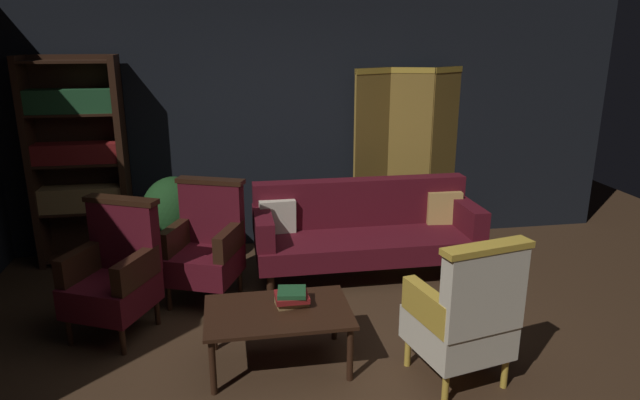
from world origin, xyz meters
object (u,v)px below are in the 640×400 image
object	(u,v)px
velvet_couch	(365,228)
armchair_wing_left	(115,273)
armchair_gilt_accent	(465,316)
folding_screen	(408,153)
coffee_table	(278,316)
book_red_leather	(292,297)
potted_plant	(175,216)
book_tan_leather	(292,302)
bookshelf	(78,158)
armchair_wing_right	(206,245)
book_green_cloth	(292,292)

from	to	relation	value
velvet_couch	armchair_wing_left	distance (m)	2.30
armchair_gilt_accent	armchair_wing_left	distance (m)	2.60
folding_screen	coffee_table	xyz separation A→B (m)	(-1.66, -2.29, -0.61)
armchair_gilt_accent	book_red_leather	bearing A→B (deg)	156.10
armchair_wing_left	potted_plant	world-z (taller)	armchair_wing_left
coffee_table	book_tan_leather	bearing A→B (deg)	31.38
coffee_table	potted_plant	world-z (taller)	potted_plant
velvet_couch	coffee_table	size ratio (longest dim) A/B	2.12
coffee_table	book_red_leather	bearing A→B (deg)	31.38
bookshelf	potted_plant	distance (m)	1.10
armchair_wing_right	book_tan_leather	xyz separation A→B (m)	(0.61, -1.09, -0.05)
folding_screen	velvet_couch	bearing A→B (deg)	-129.59
folding_screen	velvet_couch	size ratio (longest dim) A/B	0.90
bookshelf	book_tan_leather	size ratio (longest dim) A/B	9.35
folding_screen	armchair_gilt_accent	world-z (taller)	folding_screen
folding_screen	book_tan_leather	world-z (taller)	folding_screen
armchair_wing_left	velvet_couch	bearing A→B (deg)	19.80
velvet_couch	book_red_leather	size ratio (longest dim) A/B	9.19
armchair_wing_right	bookshelf	bearing A→B (deg)	139.08
armchair_wing_left	book_tan_leather	bearing A→B (deg)	-25.72
armchair_wing_left	book_green_cloth	distance (m)	1.43
velvet_couch	armchair_wing_right	bearing A→B (deg)	-168.28
armchair_wing_right	book_green_cloth	world-z (taller)	armchair_wing_right
armchair_wing_right	book_red_leather	bearing A→B (deg)	-60.69
bookshelf	potted_plant	world-z (taller)	bookshelf
coffee_table	book_red_leather	size ratio (longest dim) A/B	4.33
folding_screen	armchair_gilt_accent	distance (m)	2.79
armchair_wing_right	book_red_leather	xyz separation A→B (m)	(0.61, -1.09, -0.01)
coffee_table	armchair_wing_left	distance (m)	1.37
coffee_table	book_tan_leather	size ratio (longest dim) A/B	4.56
velvet_couch	book_tan_leather	size ratio (longest dim) A/B	9.67
folding_screen	velvet_couch	world-z (taller)	folding_screen
folding_screen	armchair_wing_left	xyz separation A→B (m)	(-2.85, -1.60, -0.50)
book_tan_leather	potted_plant	bearing A→B (deg)	116.97
folding_screen	book_red_leather	xyz separation A→B (m)	(-1.56, -2.22, -0.50)
bookshelf	book_red_leather	distance (m)	2.87
book_tan_leather	armchair_wing_right	bearing A→B (deg)	119.31
velvet_couch	bookshelf	bearing A→B (deg)	164.65
folding_screen	book_red_leather	distance (m)	2.76
armchair_wing_left	potted_plant	bearing A→B (deg)	73.12
bookshelf	book_tan_leather	distance (m)	2.88
velvet_couch	book_green_cloth	distance (m)	1.65
book_tan_leather	folding_screen	bearing A→B (deg)	54.93
book_green_cloth	folding_screen	bearing A→B (deg)	54.93
potted_plant	book_red_leather	distance (m)	2.03
armchair_gilt_accent	book_tan_leather	size ratio (longest dim) A/B	4.74
velvet_couch	folding_screen	bearing A→B (deg)	50.41
bookshelf	book_green_cloth	xyz separation A→B (m)	(1.82, -2.14, -0.56)
armchair_wing_left	book_red_leather	distance (m)	1.43
bookshelf	armchair_wing_right	world-z (taller)	bookshelf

